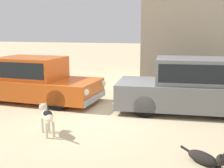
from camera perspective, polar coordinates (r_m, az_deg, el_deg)
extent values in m
plane|color=#CCB78E|center=(8.20, -2.49, -6.33)|extent=(80.00, 80.00, 0.00)
cube|color=#D15619|center=(10.21, -15.02, -0.64)|extent=(4.52, 2.05, 0.61)
cube|color=#D15619|center=(10.13, -15.41, 3.06)|extent=(2.12, 1.66, 0.71)
cube|color=black|center=(10.13, -15.42, 3.12)|extent=(1.96, 1.67, 0.50)
cube|color=#999BA0|center=(9.25, -3.48, -2.70)|extent=(0.22, 1.77, 0.20)
sphere|color=silver|center=(9.83, -1.80, 0.12)|extent=(0.20, 0.20, 0.20)
sphere|color=silver|center=(8.52, -5.11, -1.58)|extent=(0.20, 0.20, 0.20)
cylinder|color=black|center=(10.29, -6.33, -1.05)|extent=(0.64, 0.24, 0.63)
cylinder|color=black|center=(8.90, -10.60, -3.04)|extent=(0.64, 0.24, 0.63)
cylinder|color=black|center=(11.63, -18.33, -0.17)|extent=(0.64, 0.24, 0.63)
cube|color=slate|center=(8.84, 15.24, -2.05)|extent=(4.41, 2.05, 0.72)
cube|color=slate|center=(8.71, 15.18, 2.54)|extent=(2.08, 1.65, 0.71)
cube|color=black|center=(8.71, 15.19, 2.61)|extent=(1.92, 1.66, 0.50)
cube|color=#999BA0|center=(8.99, 1.46, -3.09)|extent=(0.24, 1.73, 0.20)
cube|color=red|center=(9.63, 2.23, 0.45)|extent=(0.05, 0.18, 0.18)
cube|color=red|center=(8.16, 0.57, -1.43)|extent=(0.05, 0.18, 0.18)
cylinder|color=black|center=(9.64, 7.18, -1.93)|extent=(0.63, 0.24, 0.61)
cylinder|color=black|center=(8.12, 6.40, -4.31)|extent=(0.63, 0.24, 0.61)
cylinder|color=beige|center=(7.14, -13.38, -7.78)|extent=(0.06, 0.06, 0.35)
cylinder|color=beige|center=(7.17, -12.19, -7.64)|extent=(0.06, 0.06, 0.35)
cylinder|color=beige|center=(6.76, -12.59, -8.80)|extent=(0.06, 0.06, 0.35)
cylinder|color=beige|center=(6.79, -11.33, -8.65)|extent=(0.06, 0.06, 0.35)
ellipsoid|color=beige|center=(6.88, -12.47, -6.11)|extent=(0.57, 0.61, 0.26)
ellipsoid|color=black|center=(6.82, -12.40, -5.65)|extent=(0.37, 0.39, 0.14)
sphere|color=beige|center=(7.21, -13.25, -4.46)|extent=(0.19, 0.19, 0.19)
cone|color=beige|center=(7.31, -13.42, -4.38)|extent=(0.15, 0.15, 0.11)
cone|color=beige|center=(7.18, -13.73, -3.83)|extent=(0.10, 0.10, 0.09)
cone|color=beige|center=(7.20, -12.82, -3.75)|extent=(0.10, 0.10, 0.09)
cylinder|color=beige|center=(6.50, -11.65, -6.45)|extent=(0.17, 0.18, 0.18)
cylinder|color=black|center=(5.63, 19.94, -14.96)|extent=(0.11, 0.12, 0.06)
ellipsoid|color=black|center=(5.68, 17.19, -13.57)|extent=(0.63, 0.56, 0.23)
sphere|color=black|center=(5.45, 20.58, -13.65)|extent=(0.20, 0.20, 0.20)
cone|color=black|center=(5.46, 20.99, -12.60)|extent=(0.10, 0.10, 0.09)
cone|color=black|center=(5.36, 20.29, -12.97)|extent=(0.10, 0.10, 0.09)
cylinder|color=black|center=(5.88, 14.09, -12.17)|extent=(0.21, 0.18, 0.09)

